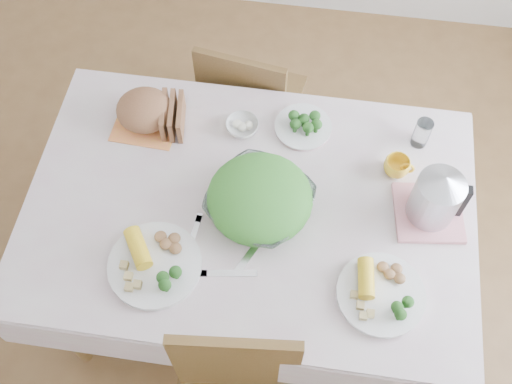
# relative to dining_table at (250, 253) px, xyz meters

# --- Properties ---
(floor) EXTENTS (3.60, 3.60, 0.00)m
(floor) POSITION_rel_dining_table_xyz_m (0.00, 0.00, -0.38)
(floor) COLOR brown
(floor) RESTS_ON ground
(dining_table) EXTENTS (1.40, 0.90, 0.75)m
(dining_table) POSITION_rel_dining_table_xyz_m (0.00, 0.00, 0.00)
(dining_table) COLOR brown
(dining_table) RESTS_ON floor
(tablecloth) EXTENTS (1.50, 1.00, 0.01)m
(tablecloth) POSITION_rel_dining_table_xyz_m (0.00, 0.00, 0.38)
(tablecloth) COLOR beige
(tablecloth) RESTS_ON dining_table
(chair_far) EXTENTS (0.44, 0.44, 0.85)m
(chair_far) POSITION_rel_dining_table_xyz_m (-0.09, 0.72, 0.09)
(chair_far) COLOR brown
(chair_far) RESTS_ON floor
(salad_bowl) EXTENTS (0.43, 0.43, 0.08)m
(salad_bowl) POSITION_rel_dining_table_xyz_m (0.04, -0.01, 0.43)
(salad_bowl) COLOR white
(salad_bowl) RESTS_ON tablecloth
(dinner_plate_left) EXTENTS (0.35, 0.35, 0.02)m
(dinner_plate_left) POSITION_rel_dining_table_xyz_m (-0.26, -0.26, 0.40)
(dinner_plate_left) COLOR white
(dinner_plate_left) RESTS_ON tablecloth
(dinner_plate_right) EXTENTS (0.34, 0.34, 0.02)m
(dinner_plate_right) POSITION_rel_dining_table_xyz_m (0.45, -0.26, 0.40)
(dinner_plate_right) COLOR white
(dinner_plate_right) RESTS_ON tablecloth
(broccoli_plate) EXTENTS (0.27, 0.27, 0.02)m
(broccoli_plate) POSITION_rel_dining_table_xyz_m (0.14, 0.34, 0.40)
(broccoli_plate) COLOR beige
(broccoli_plate) RESTS_ON tablecloth
(napkin) EXTENTS (0.24, 0.24, 0.00)m
(napkin) POSITION_rel_dining_table_xyz_m (-0.42, 0.29, 0.39)
(napkin) COLOR #F59047
(napkin) RESTS_ON tablecloth
(bread_loaf) EXTENTS (0.24, 0.23, 0.12)m
(bread_loaf) POSITION_rel_dining_table_xyz_m (-0.42, 0.29, 0.45)
(bread_loaf) COLOR brown
(bread_loaf) RESTS_ON napkin
(fruit_bowl) EXTENTS (0.13, 0.13, 0.04)m
(fruit_bowl) POSITION_rel_dining_table_xyz_m (-0.07, 0.31, 0.41)
(fruit_bowl) COLOR white
(fruit_bowl) RESTS_ON tablecloth
(yellow_mug) EXTENTS (0.10, 0.10, 0.07)m
(yellow_mug) POSITION_rel_dining_table_xyz_m (0.48, 0.20, 0.42)
(yellow_mug) COLOR yellow
(yellow_mug) RESTS_ON tablecloth
(glass_tumbler) EXTENTS (0.07, 0.07, 0.11)m
(glass_tumbler) POSITION_rel_dining_table_xyz_m (0.56, 0.34, 0.45)
(glass_tumbler) COLOR white
(glass_tumbler) RESTS_ON tablecloth
(pink_tray) EXTENTS (0.25, 0.25, 0.02)m
(pink_tray) POSITION_rel_dining_table_xyz_m (0.59, 0.05, 0.40)
(pink_tray) COLOR pink
(pink_tray) RESTS_ON tablecloth
(electric_kettle) EXTENTS (0.20, 0.20, 0.21)m
(electric_kettle) POSITION_rel_dining_table_xyz_m (0.59, 0.05, 0.51)
(electric_kettle) COLOR #B2B5BA
(electric_kettle) RESTS_ON pink_tray
(fork_left) EXTENTS (0.03, 0.16, 0.00)m
(fork_left) POSITION_rel_dining_table_xyz_m (-0.16, -0.14, 0.39)
(fork_left) COLOR silver
(fork_left) RESTS_ON tablecloth
(fork_right) EXTENTS (0.10, 0.19, 0.00)m
(fork_right) POSITION_rel_dining_table_xyz_m (0.04, -0.16, 0.39)
(fork_right) COLOR silver
(fork_right) RESTS_ON tablecloth
(knife) EXTENTS (0.19, 0.05, 0.00)m
(knife) POSITION_rel_dining_table_xyz_m (-0.03, -0.25, 0.39)
(knife) COLOR silver
(knife) RESTS_ON tablecloth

